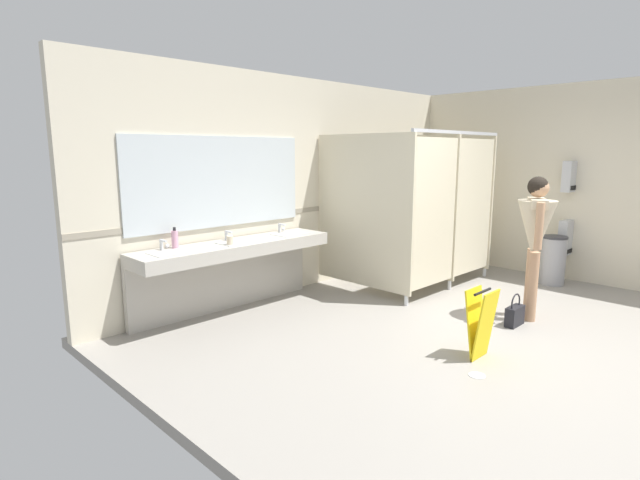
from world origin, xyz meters
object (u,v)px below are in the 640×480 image
(trash_bin, at_px, (553,260))
(person_standing, at_px, (535,231))
(paper_towel_dispenser_lower, at_px, (567,237))
(soap_dispenser, at_px, (175,239))
(paper_towel_dispenser_upper, at_px, (570,177))
(handbag, at_px, (515,315))
(wet_floor_sign, at_px, (481,323))
(paper_cup, at_px, (230,240))

(trash_bin, relative_size, person_standing, 0.43)
(paper_towel_dispenser_lower, xyz_separation_m, soap_dispenser, (-4.86, 2.26, 0.30))
(paper_towel_dispenser_upper, distance_m, handbag, 2.76)
(trash_bin, relative_size, handbag, 1.94)
(soap_dispenser, distance_m, wet_floor_sign, 3.14)
(paper_cup, bearing_deg, handbag, -49.57)
(trash_bin, relative_size, soap_dispenser, 3.07)
(paper_towel_dispenser_lower, height_order, paper_cup, paper_cup)
(handbag, bearing_deg, trash_bin, 10.03)
(handbag, relative_size, paper_cup, 3.60)
(paper_towel_dispenser_lower, height_order, wet_floor_sign, paper_towel_dispenser_lower)
(paper_towel_dispenser_upper, distance_m, person_standing, 2.12)
(paper_towel_dispenser_upper, bearing_deg, paper_cup, 155.58)
(soap_dispenser, bearing_deg, paper_towel_dispenser_lower, -24.95)
(person_standing, relative_size, wet_floor_sign, 2.48)
(paper_towel_dispenser_upper, relative_size, paper_cup, 4.42)
(paper_towel_dispenser_upper, xyz_separation_m, soap_dispenser, (-4.86, 2.23, -0.56))
(person_standing, distance_m, paper_cup, 3.30)
(trash_bin, xyz_separation_m, soap_dispenser, (-4.49, 2.23, 0.58))
(person_standing, xyz_separation_m, paper_cup, (-2.33, 2.34, -0.11))
(handbag, distance_m, paper_cup, 3.15)
(paper_towel_dispenser_lower, bearing_deg, handbag, -172.19)
(person_standing, bearing_deg, soap_dispenser, 137.54)
(wet_floor_sign, bearing_deg, person_standing, 5.14)
(trash_bin, height_order, handbag, trash_bin)
(paper_towel_dispenser_upper, xyz_separation_m, person_standing, (-2.02, -0.36, -0.50))
(paper_towel_dispenser_lower, distance_m, person_standing, 2.08)
(person_standing, bearing_deg, paper_towel_dispenser_upper, 10.19)
(paper_towel_dispenser_lower, relative_size, wet_floor_sign, 0.79)
(paper_towel_dispenser_lower, distance_m, soap_dispenser, 5.37)
(trash_bin, distance_m, wet_floor_sign, 3.08)
(handbag, distance_m, wet_floor_sign, 1.08)
(paper_towel_dispenser_lower, height_order, trash_bin, paper_towel_dispenser_lower)
(paper_towel_dispenser_upper, bearing_deg, wet_floor_sign, -171.85)
(paper_towel_dispenser_lower, bearing_deg, paper_cup, 155.28)
(paper_cup, bearing_deg, soap_dispenser, 153.10)
(trash_bin, bearing_deg, soap_dispenser, 153.54)
(paper_cup, xyz_separation_m, wet_floor_sign, (0.94, -2.47, -0.55))
(paper_towel_dispenser_lower, bearing_deg, paper_towel_dispenser_upper, 90.00)
(person_standing, height_order, soap_dispenser, person_standing)
(paper_towel_dispenser_lower, distance_m, trash_bin, 0.47)
(handbag, height_order, soap_dispenser, soap_dispenser)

